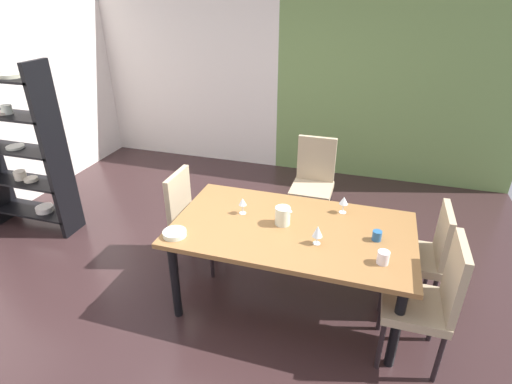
% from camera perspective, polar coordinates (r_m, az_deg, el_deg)
% --- Properties ---
extents(ground_plane, '(6.02, 5.78, 0.02)m').
position_cam_1_polar(ground_plane, '(3.83, -5.17, -12.84)').
color(ground_plane, '#311F20').
extents(back_panel_interior, '(2.82, 0.10, 2.57)m').
position_cam_1_polar(back_panel_interior, '(6.30, -9.83, 16.22)').
color(back_panel_interior, silver).
rests_on(back_panel_interior, ground_plane).
extents(garden_window_panel, '(3.19, 0.10, 2.57)m').
position_cam_1_polar(garden_window_panel, '(5.66, 19.61, 13.86)').
color(garden_window_panel, '#708F4F').
rests_on(garden_window_panel, ground_plane).
extents(dining_table, '(1.89, 1.06, 0.76)m').
position_cam_1_polar(dining_table, '(3.22, 5.12, -6.20)').
color(dining_table, olive).
rests_on(dining_table, ground_plane).
extents(chair_left_far, '(0.44, 0.44, 0.94)m').
position_cam_1_polar(chair_left_far, '(3.83, -9.18, -3.11)').
color(chair_left_far, tan).
rests_on(chair_left_far, ground_plane).
extents(chair_head_far, '(0.44, 0.45, 1.01)m').
position_cam_1_polar(chair_head_far, '(4.46, 8.21, 1.83)').
color(chair_head_far, tan).
rests_on(chair_head_far, ground_plane).
extents(chair_right_far, '(0.44, 0.44, 0.94)m').
position_cam_1_polar(chair_right_far, '(3.55, 22.70, -7.85)').
color(chair_right_far, tan).
rests_on(chair_right_far, ground_plane).
extents(chair_right_near, '(0.44, 0.44, 1.02)m').
position_cam_1_polar(chair_right_near, '(3.06, 23.61, -13.66)').
color(chair_right_near, tan).
rests_on(chair_right_near, ground_plane).
extents(display_shelf, '(0.99, 0.32, 1.85)m').
position_cam_1_polar(display_shelf, '(4.90, -30.71, 5.22)').
color(display_shelf, black).
rests_on(display_shelf, ground_plane).
extents(wine_glass_east, '(0.07, 0.07, 0.14)m').
position_cam_1_polar(wine_glass_east, '(3.31, -1.93, -1.47)').
color(wine_glass_east, silver).
rests_on(wine_glass_east, dining_table).
extents(wine_glass_rear, '(0.08, 0.08, 0.15)m').
position_cam_1_polar(wine_glass_rear, '(2.96, 8.79, -5.61)').
color(wine_glass_rear, silver).
rests_on(wine_glass_rear, dining_table).
extents(wine_glass_right, '(0.07, 0.07, 0.15)m').
position_cam_1_polar(wine_glass_right, '(3.39, 12.43, -1.26)').
color(wine_glass_right, silver).
rests_on(wine_glass_right, dining_table).
extents(serving_bowl_center, '(0.18, 0.18, 0.04)m').
position_cam_1_polar(serving_bowl_center, '(3.12, -11.54, -5.81)').
color(serving_bowl_center, silver).
rests_on(serving_bowl_center, dining_table).
extents(cup_front, '(0.08, 0.08, 0.09)m').
position_cam_1_polar(cup_front, '(2.90, 17.71, -8.90)').
color(cup_front, white).
rests_on(cup_front, dining_table).
extents(cup_corner, '(0.07, 0.07, 0.08)m').
position_cam_1_polar(cup_corner, '(3.13, 16.90, -5.98)').
color(cup_corner, '#265990').
rests_on(cup_corner, dining_table).
extents(pitcher_north, '(0.14, 0.12, 0.15)m').
position_cam_1_polar(pitcher_north, '(3.18, 3.85, -3.40)').
color(pitcher_north, silver).
rests_on(pitcher_north, dining_table).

